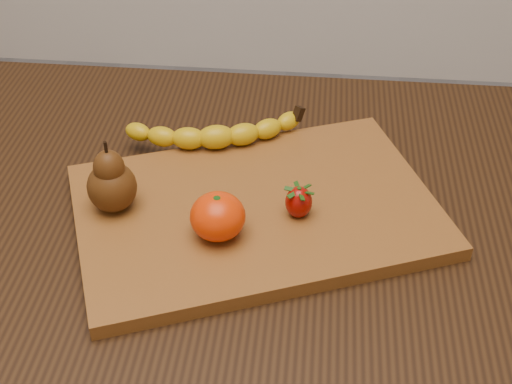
# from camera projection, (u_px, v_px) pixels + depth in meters

# --- Properties ---
(table) EXTENTS (1.00, 0.70, 0.76)m
(table) POSITION_uv_depth(u_px,v_px,m) (214.00, 255.00, 1.00)
(table) COLOR black
(table) RESTS_ON ground
(cutting_board) EXTENTS (0.53, 0.45, 0.02)m
(cutting_board) POSITION_uv_depth(u_px,v_px,m) (256.00, 210.00, 0.91)
(cutting_board) COLOR brown
(cutting_board) RESTS_ON table
(banana) EXTENTS (0.23, 0.11, 0.03)m
(banana) POSITION_uv_depth(u_px,v_px,m) (216.00, 137.00, 1.00)
(banana) COLOR #D7AF0A
(banana) RESTS_ON cutting_board
(pear) EXTENTS (0.07, 0.07, 0.10)m
(pear) POSITION_uv_depth(u_px,v_px,m) (110.00, 176.00, 0.87)
(pear) COLOR #4C290C
(pear) RESTS_ON cutting_board
(mandarin) EXTENTS (0.09, 0.09, 0.06)m
(mandarin) POSITION_uv_depth(u_px,v_px,m) (218.00, 216.00, 0.84)
(mandarin) COLOR #E43202
(mandarin) RESTS_ON cutting_board
(strawberry) EXTENTS (0.04, 0.04, 0.04)m
(strawberry) POSITION_uv_depth(u_px,v_px,m) (299.00, 201.00, 0.88)
(strawberry) COLOR #950A04
(strawberry) RESTS_ON cutting_board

